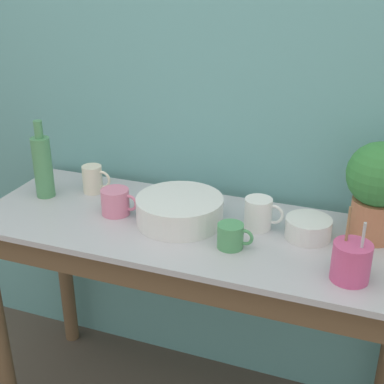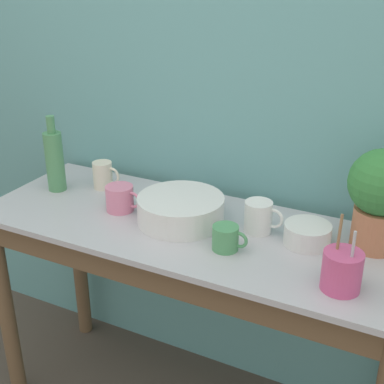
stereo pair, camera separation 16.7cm
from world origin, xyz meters
TOP-DOWN VIEW (x-y plane):
  - wall_back at (0.00, 0.59)m, footprint 6.00×0.05m
  - counter_table at (0.00, 0.24)m, footprint 1.44×0.53m
  - potted_plant at (0.54, 0.39)m, footprint 0.20×0.20m
  - bowl_wash_large at (-0.05, 0.28)m, footprint 0.28×0.28m
  - bottle_tall at (-0.58, 0.30)m, footprint 0.07×0.07m
  - mug_cream at (-0.43, 0.39)m, footprint 0.11×0.07m
  - mug_white at (0.20, 0.33)m, footprint 0.13×0.09m
  - mug_pink at (-0.27, 0.26)m, footprint 0.13×0.09m
  - mug_green at (0.16, 0.18)m, footprint 0.11×0.08m
  - bowl_small_enamel_white at (0.36, 0.32)m, footprint 0.14×0.14m
  - utensil_cup at (0.50, 0.13)m, footprint 0.10×0.10m

SIDE VIEW (x-z plane):
  - counter_table at x=0.00m, z-range 0.23..1.04m
  - bowl_small_enamel_white at x=0.36m, z-range 0.81..0.87m
  - mug_green at x=0.16m, z-range 0.81..0.88m
  - bowl_wash_large at x=-0.05m, z-range 0.81..0.89m
  - mug_pink at x=-0.27m, z-range 0.81..0.90m
  - mug_white at x=0.20m, z-range 0.81..0.91m
  - mug_cream at x=-0.43m, z-range 0.81..0.91m
  - utensil_cup at x=0.50m, z-range 0.76..0.97m
  - bottle_tall at x=-0.58m, z-range 0.79..1.07m
  - potted_plant at x=0.54m, z-range 0.83..1.14m
  - wall_back at x=0.00m, z-range 0.00..2.40m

